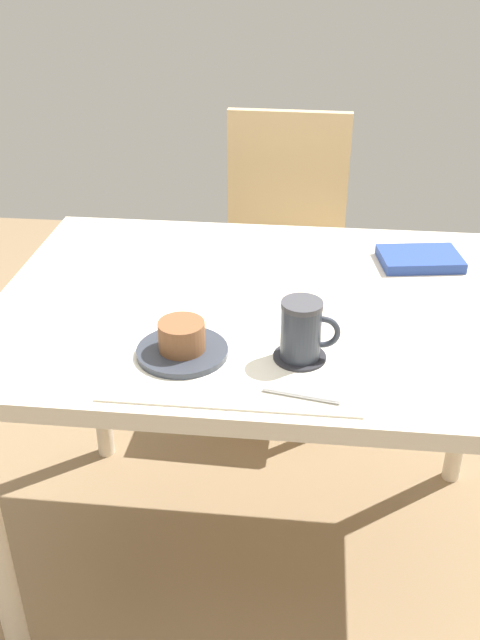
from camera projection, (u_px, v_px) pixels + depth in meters
ground_plane at (266, 558)px, 1.86m from camera, size 4.40×4.40×0.02m
dining_table at (271, 335)px, 1.52m from camera, size 1.15×0.82×0.75m
wooden_chair at (283, 252)px, 2.29m from camera, size 0.43×0.43×0.93m
placemat at (238, 354)px, 1.30m from camera, size 0.44×0.34×0.00m
pastry_plate at (182, 351)px, 1.29m from camera, size 0.17×0.17×0.01m
pastry at (182, 336)px, 1.27m from camera, size 0.08×0.08×0.05m
coffee_coaster at (300, 357)px, 1.28m from camera, size 0.10×0.10×0.00m
coffee_mug at (302, 330)px, 1.25m from camera, size 0.11×0.07×0.11m
teaspoon at (301, 395)px, 1.17m from camera, size 0.13×0.03×0.01m
small_book at (420, 259)px, 1.63m from camera, size 0.20×0.15×0.02m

